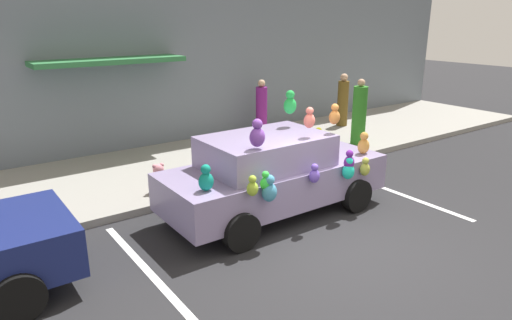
{
  "coord_description": "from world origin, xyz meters",
  "views": [
    {
      "loc": [
        -5.02,
        -4.68,
        3.59
      ],
      "look_at": [
        -0.07,
        2.25,
        0.9
      ],
      "focal_mm": 32.12,
      "sensor_mm": 36.0,
      "label": 1
    }
  ],
  "objects_px": {
    "pedestrian_by_lamp": "(343,102)",
    "pedestrian_near_shopfront": "(359,115)",
    "teddy_bear_on_sidewalk": "(159,179)",
    "pedestrian_walking_past": "(261,109)",
    "plush_covered_car": "(273,173)"
  },
  "relations": [
    {
      "from": "plush_covered_car",
      "to": "pedestrian_near_shopfront",
      "type": "distance_m",
      "value": 5.1
    },
    {
      "from": "plush_covered_car",
      "to": "teddy_bear_on_sidewalk",
      "type": "height_order",
      "value": "plush_covered_car"
    },
    {
      "from": "teddy_bear_on_sidewalk",
      "to": "pedestrian_by_lamp",
      "type": "height_order",
      "value": "pedestrian_by_lamp"
    },
    {
      "from": "plush_covered_car",
      "to": "teddy_bear_on_sidewalk",
      "type": "distance_m",
      "value": 2.45
    },
    {
      "from": "teddy_bear_on_sidewalk",
      "to": "pedestrian_walking_past",
      "type": "distance_m",
      "value": 5.37
    },
    {
      "from": "pedestrian_near_shopfront",
      "to": "pedestrian_by_lamp",
      "type": "height_order",
      "value": "pedestrian_near_shopfront"
    },
    {
      "from": "pedestrian_near_shopfront",
      "to": "pedestrian_walking_past",
      "type": "bearing_deg",
      "value": 119.92
    },
    {
      "from": "teddy_bear_on_sidewalk",
      "to": "pedestrian_near_shopfront",
      "type": "bearing_deg",
      "value": 1.7
    },
    {
      "from": "pedestrian_near_shopfront",
      "to": "pedestrian_walking_past",
      "type": "height_order",
      "value": "pedestrian_near_shopfront"
    },
    {
      "from": "teddy_bear_on_sidewalk",
      "to": "pedestrian_near_shopfront",
      "type": "relative_size",
      "value": 0.33
    },
    {
      "from": "plush_covered_car",
      "to": "pedestrian_walking_past",
      "type": "bearing_deg",
      "value": 56.01
    },
    {
      "from": "teddy_bear_on_sidewalk",
      "to": "pedestrian_walking_past",
      "type": "bearing_deg",
      "value": 30.84
    },
    {
      "from": "pedestrian_by_lamp",
      "to": "pedestrian_near_shopfront",
      "type": "bearing_deg",
      "value": -124.56
    },
    {
      "from": "pedestrian_walking_past",
      "to": "pedestrian_by_lamp",
      "type": "height_order",
      "value": "pedestrian_by_lamp"
    },
    {
      "from": "teddy_bear_on_sidewalk",
      "to": "plush_covered_car",
      "type": "bearing_deg",
      "value": -53.78
    }
  ]
}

